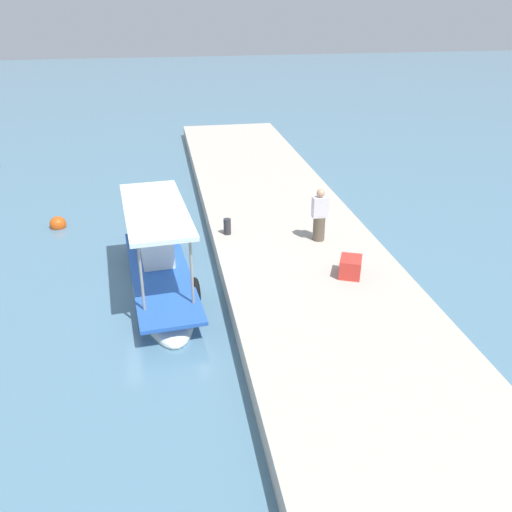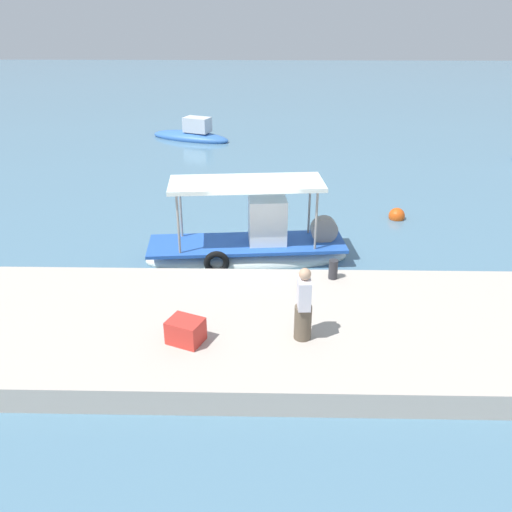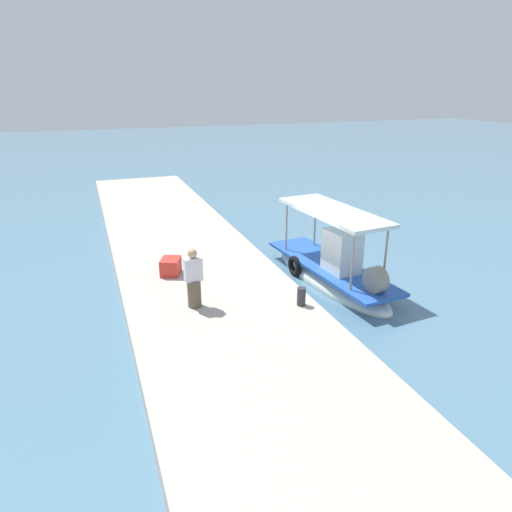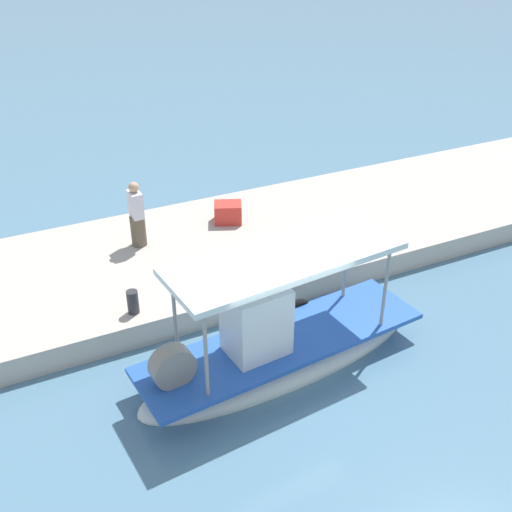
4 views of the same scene
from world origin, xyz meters
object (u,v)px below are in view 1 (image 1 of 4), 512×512
at_px(fisherman_near_bollard, 319,217).
at_px(mooring_bollard, 227,226).
at_px(marker_buoy, 58,224).
at_px(cargo_crate, 350,267).
at_px(main_fishing_boat, 161,274).

xyz_separation_m(fisherman_near_bollard, mooring_bollard, (0.96, 2.78, -0.50)).
bearing_deg(mooring_bollard, marker_buoy, 62.76).
xyz_separation_m(cargo_crate, marker_buoy, (6.42, 8.73, -0.72)).
bearing_deg(fisherman_near_bollard, marker_buoy, 65.33).
distance_m(fisherman_near_bollard, cargo_crate, 2.56).
xyz_separation_m(fisherman_near_bollard, cargo_crate, (-2.50, -0.19, -0.50)).
xyz_separation_m(main_fishing_boat, marker_buoy, (5.20, 3.55, -0.33)).
xyz_separation_m(main_fishing_boat, fisherman_near_bollard, (1.27, -4.99, 0.89)).
bearing_deg(main_fishing_boat, cargo_crate, -103.30).
height_order(mooring_bollard, marker_buoy, mooring_bollard).
height_order(main_fishing_boat, mooring_bollard, main_fishing_boat).
distance_m(fisherman_near_bollard, mooring_bollard, 2.98).
bearing_deg(cargo_crate, main_fishing_boat, 76.70).
bearing_deg(main_fishing_boat, fisherman_near_bollard, -75.67).
height_order(cargo_crate, marker_buoy, cargo_crate).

